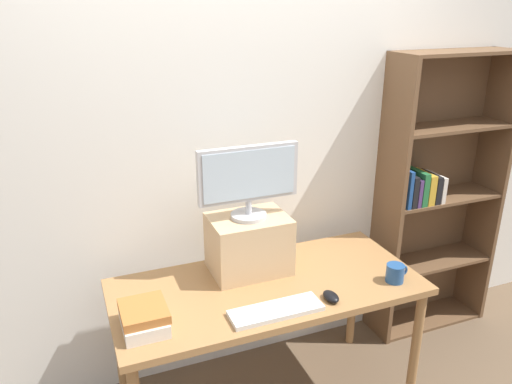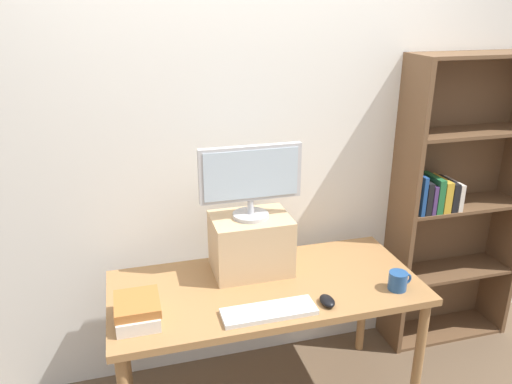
# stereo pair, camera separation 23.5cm
# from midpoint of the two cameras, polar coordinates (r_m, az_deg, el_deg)

# --- Properties ---
(back_wall) EXTENTS (7.00, 0.08, 2.60)m
(back_wall) POSITION_cam_midpoint_polar(r_m,az_deg,el_deg) (2.73, -5.18, 4.46)
(back_wall) COLOR silver
(back_wall) RESTS_ON ground_plane
(desk) EXTENTS (1.53, 0.70, 0.76)m
(desk) POSITION_cam_midpoint_polar(r_m,az_deg,el_deg) (2.55, -1.40, -12.03)
(desk) COLOR #9E7042
(desk) RESTS_ON ground_plane
(bookshelf_unit) EXTENTS (0.81, 0.28, 1.81)m
(bookshelf_unit) POSITION_cam_midpoint_polar(r_m,az_deg,el_deg) (3.32, 17.79, -0.38)
(bookshelf_unit) COLOR brown
(bookshelf_unit) RESTS_ON ground_plane
(riser_box) EXTENTS (0.39, 0.29, 0.30)m
(riser_box) POSITION_cam_midpoint_polar(r_m,az_deg,el_deg) (2.57, -3.47, -6.01)
(riser_box) COLOR tan
(riser_box) RESTS_ON desk
(computer_monitor) EXTENTS (0.51, 0.18, 0.37)m
(computer_monitor) POSITION_cam_midpoint_polar(r_m,az_deg,el_deg) (2.42, -3.64, 1.51)
(computer_monitor) COLOR #B7B7BA
(computer_monitor) RESTS_ON riser_box
(keyboard) EXTENTS (0.43, 0.14, 0.02)m
(keyboard) POSITION_cam_midpoint_polar(r_m,az_deg,el_deg) (2.30, -0.70, -13.45)
(keyboard) COLOR silver
(keyboard) RESTS_ON desk
(computer_mouse) EXTENTS (0.06, 0.10, 0.04)m
(computer_mouse) POSITION_cam_midpoint_polar(r_m,az_deg,el_deg) (2.39, 5.74, -11.87)
(computer_mouse) COLOR black
(computer_mouse) RESTS_ON desk
(book_stack) EXTENTS (0.19, 0.24, 0.10)m
(book_stack) POSITION_cam_midpoint_polar(r_m,az_deg,el_deg) (2.27, -15.71, -13.72)
(book_stack) COLOR silver
(book_stack) RESTS_ON desk
(coffee_mug) EXTENTS (0.12, 0.09, 0.09)m
(coffee_mug) POSITION_cam_midpoint_polar(r_m,az_deg,el_deg) (2.58, 13.14, -9.07)
(coffee_mug) COLOR #234C84
(coffee_mug) RESTS_ON desk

